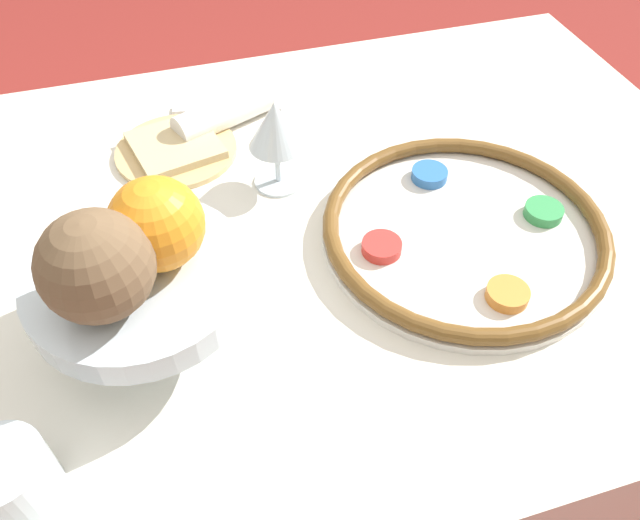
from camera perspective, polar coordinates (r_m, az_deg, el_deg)
The scene contains 11 objects.
ground_plane at distance 1.44m, azimuth -0.88°, elevation -18.76°, with size 8.00×8.00×0.00m, color maroon.
dining_table at distance 1.10m, azimuth -1.10°, elevation -10.70°, with size 1.22×0.85×0.76m.
seder_plate at distance 0.79m, azimuth 13.08°, elevation 2.70°, with size 0.35×0.35×0.03m.
wine_glass at distance 0.81m, azimuth -4.09°, elevation 11.92°, with size 0.07×0.07×0.13m.
fruit_stand at distance 0.65m, azimuth -16.11°, elevation -2.21°, with size 0.22×0.22×0.10m.
orange_fruit at distance 0.60m, azimuth -14.73°, elevation 3.19°, with size 0.09×0.09×0.09m.
coconut at distance 0.57m, azimuth -19.79°, elevation -0.55°, with size 0.10×0.10×0.10m.
bread_plate at distance 0.93m, azimuth -13.04°, elevation 9.92°, with size 0.17×0.17×0.02m.
napkin_roll at distance 0.97m, azimuth -8.81°, elevation 13.11°, with size 0.16×0.10×0.05m.
cup_near at distance 0.63m, azimuth -26.60°, elevation -17.54°, with size 0.08×0.08×0.06m.
spoon at distance 1.01m, azimuth -8.47°, elevation 13.58°, with size 0.17×0.06×0.01m.
Camera 1 is at (0.15, 0.57, 1.31)m, focal length 35.00 mm.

